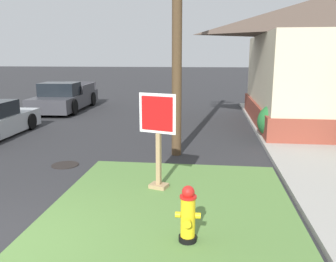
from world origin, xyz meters
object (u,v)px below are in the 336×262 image
at_px(stop_sign, 158,142).
at_px(street_bench, 286,121).
at_px(fire_hydrant, 188,215).
at_px(manhole_cover, 65,165).
at_px(pickup_truck_charcoal, 65,98).

distance_m(stop_sign, street_bench, 6.54).
bearing_deg(fire_hydrant, stop_sign, 109.90).
bearing_deg(fire_hydrant, street_bench, 68.70).
height_order(fire_hydrant, manhole_cover, fire_hydrant).
height_order(fire_hydrant, stop_sign, stop_sign).
xyz_separation_m(fire_hydrant, pickup_truck_charcoal, (-7.25, 12.62, 0.12)).
height_order(manhole_cover, pickup_truck_charcoal, pickup_truck_charcoal).
xyz_separation_m(stop_sign, pickup_truck_charcoal, (-6.49, 10.54, -0.46)).
distance_m(fire_hydrant, pickup_truck_charcoal, 14.56).
height_order(fire_hydrant, street_bench, street_bench).
bearing_deg(street_bench, manhole_cover, -148.50).
distance_m(fire_hydrant, stop_sign, 2.29).
relative_size(fire_hydrant, manhole_cover, 1.26).
bearing_deg(manhole_cover, stop_sign, -28.94).
xyz_separation_m(stop_sign, manhole_cover, (-2.70, 1.49, -1.07)).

